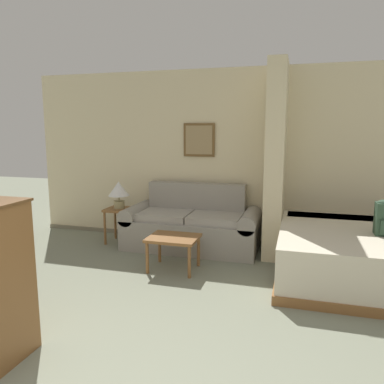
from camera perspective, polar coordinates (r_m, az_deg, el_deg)
name	(u,v)px	position (r m, az deg, el deg)	size (l,w,h in m)	color
wall_back	(229,158)	(5.68, 5.72, 5.21)	(6.37, 0.16, 2.60)	beige
wall_partition_pillar	(276,161)	(5.17, 12.62, 4.66)	(0.24, 0.75, 2.60)	beige
couch	(192,226)	(5.48, -0.03, -5.15)	(1.94, 0.84, 0.92)	gray
coffee_table	(173,241)	(4.63, -2.85, -7.49)	(0.61, 0.49, 0.42)	brown
side_table	(120,215)	(5.81, -10.98, -3.44)	(0.39, 0.39, 0.54)	brown
table_lamp	(119,191)	(5.74, -11.10, 0.20)	(0.31, 0.31, 0.41)	tan
bed	(359,254)	(4.79, 24.14, -8.67)	(1.84, 1.93, 0.57)	brown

